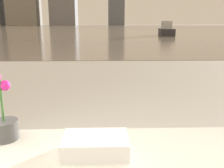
% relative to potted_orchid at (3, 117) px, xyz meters
% --- Properties ---
extents(potted_orchid, '(0.13, 0.13, 0.42)m').
position_rel_potted_orchid_xyz_m(potted_orchid, '(0.00, 0.00, 0.00)').
color(potted_orchid, '#4C4C4C').
rests_on(potted_orchid, bathtub).
extents(towel_stack, '(0.29, 0.19, 0.08)m').
position_rel_potted_orchid_xyz_m(towel_stack, '(0.46, -0.16, -0.08)').
color(towel_stack, white).
rests_on(towel_stack, bathtub).
extents(harbor_water, '(180.00, 110.00, 0.01)m').
position_rel_potted_orchid_xyz_m(harbor_water, '(0.57, 60.98, -0.61)').
color(harbor_water, gray).
rests_on(harbor_water, ground_plane).
extents(harbor_boat_2, '(1.52, 3.37, 1.22)m').
position_rel_potted_orchid_xyz_m(harbor_boat_2, '(5.85, 20.70, -0.17)').
color(harbor_boat_2, '#2D2D33').
rests_on(harbor_boat_2, harbor_water).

